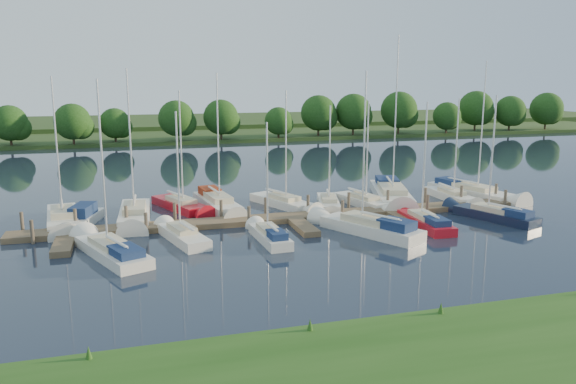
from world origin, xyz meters
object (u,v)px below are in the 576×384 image
object	(u,v)px
motorboat	(83,220)
sailboat_s_2	(269,236)
dock	(294,220)
sailboat_n_0	(63,221)
sailboat_n_5	(284,204)

from	to	relation	value
motorboat	sailboat_s_2	world-z (taller)	sailboat_s_2
dock	sailboat_n_0	distance (m)	17.08
dock	sailboat_n_0	bearing A→B (deg)	166.44
dock	sailboat_n_0	size ratio (longest dim) A/B	3.57
dock	sailboat_s_2	distance (m)	5.15
motorboat	sailboat_s_2	distance (m)	14.54
sailboat_s_2	motorboat	bearing A→B (deg)	144.11
dock	motorboat	size ratio (longest dim) A/B	6.92
sailboat_n_0	sailboat_n_5	distance (m)	17.35
sailboat_s_2	dock	bearing A→B (deg)	51.31
motorboat	sailboat_n_5	bearing A→B (deg)	-158.58
dock	sailboat_s_2	world-z (taller)	sailboat_s_2
motorboat	sailboat_n_5	size ratio (longest dim) A/B	0.58
sailboat_n_0	sailboat_s_2	distance (m)	15.86
motorboat	dock	bearing A→B (deg)	-177.72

